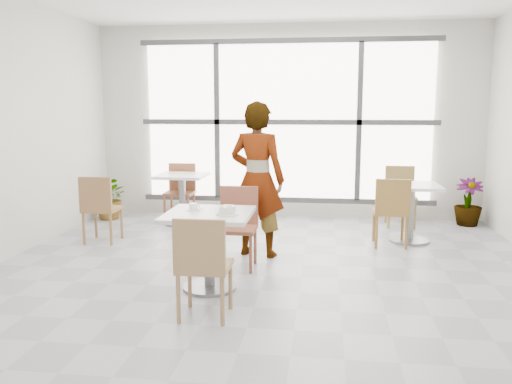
# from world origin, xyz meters

# --- Properties ---
(floor) EXTENTS (7.00, 7.00, 0.00)m
(floor) POSITION_xyz_m (0.00, 0.00, 0.00)
(floor) COLOR #9E9EA5
(floor) RESTS_ON ground
(wall_back) EXTENTS (6.00, 0.00, 6.00)m
(wall_back) POSITION_xyz_m (0.00, 3.50, 1.50)
(wall_back) COLOR silver
(wall_back) RESTS_ON ground
(wall_front) EXTENTS (6.00, 0.00, 6.00)m
(wall_front) POSITION_xyz_m (0.00, -3.50, 1.50)
(wall_front) COLOR silver
(wall_front) RESTS_ON ground
(window) EXTENTS (4.60, 0.07, 2.52)m
(window) POSITION_xyz_m (0.00, 3.44, 1.50)
(window) COLOR white
(window) RESTS_ON ground
(main_table) EXTENTS (0.80, 0.80, 0.75)m
(main_table) POSITION_xyz_m (-0.49, -0.02, 0.52)
(main_table) COLOR silver
(main_table) RESTS_ON ground
(chair_near) EXTENTS (0.42, 0.42, 0.87)m
(chair_near) POSITION_xyz_m (-0.38, -0.76, 0.50)
(chair_near) COLOR #A47E52
(chair_near) RESTS_ON ground
(chair_far) EXTENTS (0.42, 0.42, 0.87)m
(chair_far) POSITION_xyz_m (-0.34, 0.76, 0.50)
(chair_far) COLOR brown
(chair_far) RESTS_ON ground
(oatmeal_bowl) EXTENTS (0.21, 0.21, 0.09)m
(oatmeal_bowl) POSITION_xyz_m (-0.29, -0.11, 0.79)
(oatmeal_bowl) COLOR silver
(oatmeal_bowl) RESTS_ON main_table
(coffee_cup) EXTENTS (0.16, 0.13, 0.07)m
(coffee_cup) POSITION_xyz_m (-0.65, 0.06, 0.78)
(coffee_cup) COLOR white
(coffee_cup) RESTS_ON main_table
(person) EXTENTS (0.74, 0.57, 1.80)m
(person) POSITION_xyz_m (-0.18, 1.20, 0.90)
(person) COLOR black
(person) RESTS_ON ground
(bg_table_left) EXTENTS (0.70, 0.70, 0.75)m
(bg_table_left) POSITION_xyz_m (-1.50, 2.71, 0.49)
(bg_table_left) COLOR white
(bg_table_left) RESTS_ON ground
(bg_table_right) EXTENTS (0.70, 0.70, 0.75)m
(bg_table_right) POSITION_xyz_m (1.70, 2.09, 0.49)
(bg_table_right) COLOR white
(bg_table_right) RESTS_ON ground
(bg_chair_left_near) EXTENTS (0.42, 0.42, 0.87)m
(bg_chair_left_near) POSITION_xyz_m (-2.25, 1.49, 0.50)
(bg_chair_left_near) COLOR olive
(bg_chair_left_near) RESTS_ON ground
(bg_chair_left_far) EXTENTS (0.42, 0.42, 0.87)m
(bg_chair_left_far) POSITION_xyz_m (-1.60, 3.00, 0.50)
(bg_chair_left_far) COLOR #945436
(bg_chair_left_far) RESTS_ON ground
(bg_chair_right_near) EXTENTS (0.42, 0.42, 0.87)m
(bg_chair_right_near) POSITION_xyz_m (1.42, 1.78, 0.50)
(bg_chair_right_near) COLOR olive
(bg_chair_right_near) RESTS_ON ground
(bg_chair_right_far) EXTENTS (0.42, 0.42, 0.87)m
(bg_chair_right_far) POSITION_xyz_m (1.70, 3.07, 0.50)
(bg_chair_right_far) COLOR olive
(bg_chair_right_far) RESTS_ON ground
(plant_left) EXTENTS (0.71, 0.64, 0.68)m
(plant_left) POSITION_xyz_m (-2.70, 2.92, 0.34)
(plant_left) COLOR #3F7939
(plant_left) RESTS_ON ground
(plant_right) EXTENTS (0.43, 0.43, 0.70)m
(plant_right) POSITION_xyz_m (2.70, 3.17, 0.35)
(plant_right) COLOR #638E42
(plant_right) RESTS_ON ground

